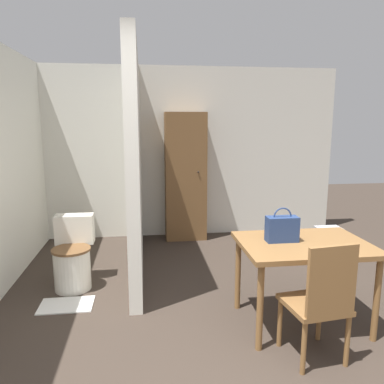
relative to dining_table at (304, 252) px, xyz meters
name	(u,v)px	position (x,y,z in m)	size (l,w,h in m)	color
wall_back	(177,153)	(-0.80, 2.78, 0.61)	(4.82, 0.12, 2.50)	silver
partition_wall	(135,162)	(-1.40, 1.52, 0.61)	(0.12, 2.41, 2.50)	silver
dining_table	(304,252)	(0.00, 0.00, 0.00)	(1.06, 0.78, 0.72)	brown
wooden_chair	(320,300)	(-0.10, -0.52, -0.16)	(0.45, 0.45, 0.91)	brown
toilet	(73,257)	(-2.06, 1.02, -0.33)	(0.40, 0.54, 0.73)	silver
handbag	(282,229)	(-0.18, 0.05, 0.19)	(0.26, 0.12, 0.29)	navy
wooden_cabinet	(185,177)	(-0.70, 2.53, 0.28)	(0.59, 0.37, 1.84)	brown
bath_mat	(66,305)	(-2.06, 0.57, -0.64)	(0.49, 0.32, 0.01)	silver
space_heater	(327,249)	(0.78, 1.06, -0.38)	(0.28, 0.19, 0.52)	#BCBCC1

